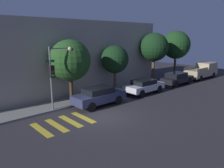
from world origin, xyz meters
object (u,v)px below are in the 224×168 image
(sedan_middle, at_px, (144,86))
(sedan_far_end, at_px, (177,78))
(tree_near_corner, at_px, (70,60))
(sedan_near_corner, at_px, (99,96))
(tree_midblock, at_px, (115,59))
(tree_far_end, at_px, (154,47))
(pickup_truck, at_px, (202,71))
(tree_behind_truck, at_px, (176,45))
(traffic_light_pole, at_px, (56,68))

(sedan_middle, distance_m, sedan_far_end, 5.74)
(tree_near_corner, bearing_deg, sedan_middle, -20.51)
(sedan_near_corner, bearing_deg, sedan_far_end, -0.00)
(sedan_middle, distance_m, tree_midblock, 3.91)
(tree_midblock, height_order, tree_far_end, tree_far_end)
(pickup_truck, xyz_separation_m, tree_near_corner, (-18.62, 2.51, 2.54))
(sedan_near_corner, relative_size, sedan_far_end, 0.97)
(tree_near_corner, relative_size, tree_midblock, 1.14)
(tree_behind_truck, bearing_deg, sedan_near_corner, -170.45)
(sedan_near_corner, height_order, tree_behind_truck, tree_behind_truck)
(traffic_light_pole, distance_m, tree_near_corner, 2.34)
(pickup_truck, bearing_deg, sedan_middle, 180.00)
(tree_behind_truck, bearing_deg, sedan_far_end, -144.39)
(sedan_near_corner, distance_m, sedan_middle, 5.68)
(traffic_light_pole, relative_size, tree_far_end, 0.82)
(pickup_truck, bearing_deg, tree_behind_truck, 136.70)
(sedan_near_corner, relative_size, tree_far_end, 0.75)
(pickup_truck, height_order, tree_behind_truck, tree_behind_truck)
(sedan_middle, relative_size, sedan_far_end, 0.94)
(tree_midblock, distance_m, tree_far_end, 6.32)
(sedan_far_end, bearing_deg, tree_midblock, 161.20)
(tree_near_corner, distance_m, tree_midblock, 5.09)
(tree_near_corner, xyz_separation_m, tree_behind_truck, (15.95, -0.00, 0.82))
(sedan_middle, relative_size, pickup_truck, 0.75)
(sedan_far_end, bearing_deg, tree_near_corner, 168.60)
(tree_midblock, xyz_separation_m, tree_far_end, (6.25, 0.00, 0.97))
(pickup_truck, relative_size, tree_midblock, 1.23)
(tree_far_end, height_order, tree_behind_truck, tree_behind_truck)
(sedan_middle, bearing_deg, tree_far_end, 28.50)
(sedan_middle, height_order, sedan_far_end, sedan_far_end)
(pickup_truck, relative_size, tree_near_corner, 1.08)
(traffic_light_pole, xyz_separation_m, tree_behind_truck, (17.91, 1.24, 1.11))
(tree_near_corner, height_order, tree_behind_truck, tree_behind_truck)
(tree_near_corner, height_order, tree_far_end, tree_far_end)
(sedan_middle, xyz_separation_m, tree_near_corner, (-6.71, 2.51, 2.80))
(traffic_light_pole, bearing_deg, tree_far_end, 5.34)
(tree_midblock, bearing_deg, tree_near_corner, 180.00)
(traffic_light_pole, xyz_separation_m, sedan_near_corner, (2.99, -1.27, -2.45))
(sedan_middle, bearing_deg, tree_behind_truck, 15.19)
(tree_near_corner, bearing_deg, pickup_truck, -7.68)
(pickup_truck, xyz_separation_m, tree_behind_truck, (-2.66, 2.51, 3.36))
(traffic_light_pole, height_order, tree_far_end, tree_far_end)
(traffic_light_pole, distance_m, sedan_near_corner, 4.06)
(tree_far_end, bearing_deg, sedan_middle, -151.50)
(pickup_truck, relative_size, tree_behind_truck, 0.93)
(sedan_middle, bearing_deg, traffic_light_pole, 171.68)
(traffic_light_pole, xyz_separation_m, sedan_middle, (8.66, -1.27, -2.51))
(sedan_near_corner, bearing_deg, pickup_truck, -0.00)
(tree_midblock, bearing_deg, sedan_near_corner, -148.21)
(pickup_truck, xyz_separation_m, tree_midblock, (-13.54, 2.51, 2.26))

